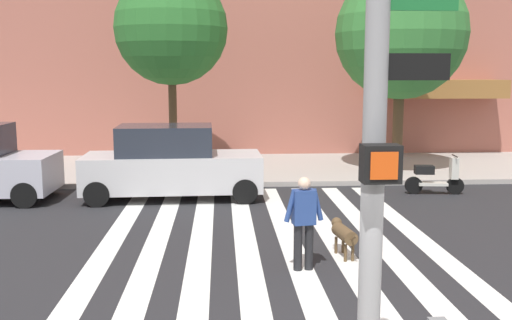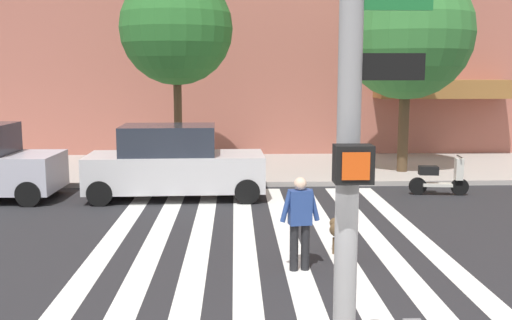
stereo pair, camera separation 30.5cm
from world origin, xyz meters
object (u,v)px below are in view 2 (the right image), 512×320
(parked_scooter, at_px, (439,178))
(street_tree_middle, at_px, (407,34))
(street_tree_nearest, at_px, (176,29))
(traffic_light_pole, at_px, (353,57))
(parked_car_behind_first, at_px, (174,164))
(pedestrian_dog_walker, at_px, (300,218))
(dog_on_leash, at_px, (341,234))

(parked_scooter, bearing_deg, street_tree_middle, 93.09)
(parked_scooter, distance_m, street_tree_nearest, 9.27)
(traffic_light_pole, distance_m, parked_car_behind_first, 11.97)
(pedestrian_dog_walker, height_order, dog_on_leash, pedestrian_dog_walker)
(street_tree_middle, bearing_deg, dog_on_leash, -112.82)
(parked_car_behind_first, height_order, street_tree_nearest, street_tree_nearest)
(street_tree_nearest, height_order, dog_on_leash, street_tree_nearest)
(traffic_light_pole, bearing_deg, street_tree_nearest, 100.38)
(parked_scooter, relative_size, dog_on_leash, 1.46)
(pedestrian_dog_walker, bearing_deg, street_tree_middle, 64.31)
(street_tree_middle, relative_size, dog_on_leash, 5.89)
(street_tree_nearest, height_order, pedestrian_dog_walker, street_tree_nearest)
(parked_car_behind_first, relative_size, street_tree_middle, 0.73)
(parked_scooter, height_order, street_tree_nearest, street_tree_nearest)
(parked_scooter, xyz_separation_m, street_tree_nearest, (-7.54, 3.28, 4.28))
(traffic_light_pole, distance_m, street_tree_nearest, 15.11)
(parked_car_behind_first, bearing_deg, dog_on_leash, -55.76)
(traffic_light_pole, bearing_deg, parked_car_behind_first, 102.44)
(parked_scooter, distance_m, pedestrian_dog_walker, 7.65)
(street_tree_middle, bearing_deg, traffic_light_pole, -107.70)
(street_tree_middle, distance_m, dog_on_leash, 10.10)
(street_tree_middle, relative_size, pedestrian_dog_walker, 4.03)
(parked_scooter, bearing_deg, dog_on_leash, -124.60)
(traffic_light_pole, bearing_deg, street_tree_middle, 72.30)
(parked_car_behind_first, height_order, pedestrian_dog_walker, parked_car_behind_first)
(street_tree_middle, xyz_separation_m, dog_on_leash, (-3.57, -8.48, -4.17))
(parked_scooter, bearing_deg, parked_car_behind_first, -179.14)
(dog_on_leash, bearing_deg, traffic_light_pole, -100.10)
(pedestrian_dog_walker, bearing_deg, traffic_light_pole, -92.56)
(traffic_light_pole, height_order, street_tree_middle, street_tree_middle)
(traffic_light_pole, relative_size, street_tree_middle, 0.88)
(pedestrian_dog_walker, xyz_separation_m, dog_on_leash, (0.85, 0.70, -0.48))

